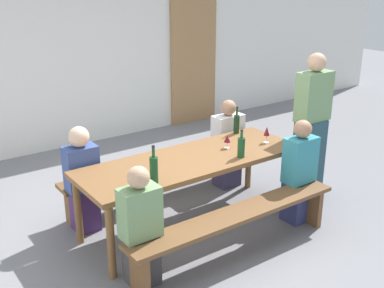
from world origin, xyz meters
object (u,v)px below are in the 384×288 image
Objects in this scene: seated_guest_near_0 at (141,230)px; seated_guest_near_1 at (299,174)px; bench_near at (237,221)px; bench_far at (156,171)px; tasting_table at (192,165)px; standing_host at (311,129)px; wine_bottle_0 at (237,124)px; wine_glass_1 at (267,132)px; seated_guest_far_1 at (227,146)px; wine_bottle_2 at (241,147)px; wooden_door at (194,62)px; seated_guest_far_0 at (83,181)px; wine_bottle_1 at (154,169)px; wine_glass_0 at (227,139)px.

seated_guest_near_0 is 1.89m from seated_guest_near_1.
bench_near and bench_far have the same top height.
tasting_table is 1.55m from standing_host.
wine_glass_1 is (0.05, -0.44, 0.01)m from wine_bottle_0.
seated_guest_far_1 reaches higher than bench_near.
bench_near is at bearing -90.00° from bench_far.
bench_far is at bearing 113.33° from wine_bottle_2.
seated_guest_far_0 is (-3.12, -2.43, -0.51)m from wooden_door.
wine_bottle_1 reaches higher than bench_far.
wooden_door is 3.26m from standing_host.
seated_guest_near_1 is at bearing -90.00° from seated_guest_near_0.
seated_guest_far_1 is (1.85, 1.12, 0.00)m from seated_guest_near_0.
wine_glass_0 is at bearing 57.26° from bench_near.
seated_guest_near_0 is 0.98× the size of seated_guest_far_1.
wooden_door reaches higher than tasting_table.
seated_guest_far_0 is (-1.82, 0.22, -0.33)m from wine_bottle_0.
seated_guest_far_1 reaches higher than wine_glass_0.
seated_guest_far_0 is 2.60m from standing_host.
seated_guest_far_0 reaches higher than seated_guest_far_1.
wooden_door reaches higher than wine_bottle_2.
wine_bottle_1 is 2.45× the size of wine_glass_0.
seated_guest_near_1 is (0.55, -0.30, -0.33)m from wine_bottle_2.
bench_near is 2.07× the size of seated_guest_far_1.
seated_guest_far_0 is (-1.91, 1.12, 0.01)m from seated_guest_near_1.
seated_guest_far_0 is (-1.87, 0.66, -0.34)m from wine_glass_1.
bench_far is 1.61m from seated_guest_near_1.
seated_guest_near_1 reaches higher than seated_guest_far_1.
wine_glass_0 is 1.08m from standing_host.
tasting_table is at bearing -158.65° from wine_bottle_0.
wooden_door is 7.27× the size of wine_bottle_2.
wine_bottle_2 reaches higher than bench_near.
seated_guest_near_0 reaches higher than bench_far.
wooden_door is 4.31m from wine_bottle_1.
wine_glass_1 is 0.58m from seated_guest_near_1.
wine_glass_1 is 0.17× the size of seated_guest_near_0.
wine_bottle_2 is 1.42m from seated_guest_near_0.
bench_far is at bearing 90.00° from bench_near.
wine_glass_1 is 0.75m from seated_guest_far_1.
wooden_door reaches higher than seated_guest_near_0.
bench_near is at bearing -129.73° from wine_bottle_0.
seated_guest_far_0 is (-0.33, 0.85, -0.34)m from wine_bottle_1.
wine_glass_1 is (0.51, 0.16, 0.02)m from wine_bottle_2.
wine_bottle_2 is 0.71m from seated_guest_near_1.
wine_bottle_0 is 0.52m from wine_glass_0.
wooden_door is 0.93× the size of bench_far.
seated_guest_far_0 is at bearing -17.02° from standing_host.
tasting_table is 1.11m from seated_guest_far_0.
seated_guest_far_1 reaches higher than wine_glass_1.
wine_glass_0 is 1.54m from seated_guest_near_0.
bench_far is 1.28m from wine_bottle_1.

